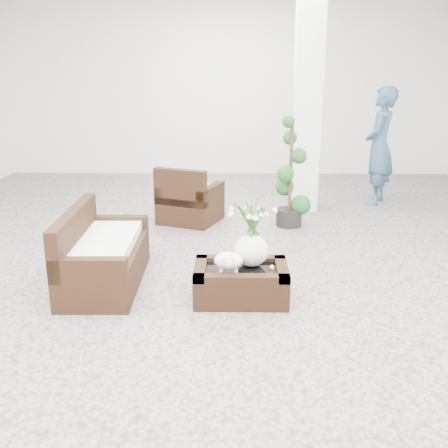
{
  "coord_description": "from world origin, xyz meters",
  "views": [
    {
      "loc": [
        0.09,
        -5.33,
        2.23
      ],
      "look_at": [
        0.0,
        -0.1,
        0.62
      ],
      "focal_mm": 42.45,
      "sensor_mm": 36.0,
      "label": 1
    }
  ],
  "objects_px": {
    "loveseat": "(104,247)",
    "topiary": "(290,173)",
    "coffee_table": "(241,284)",
    "armchair": "(190,194)"
  },
  "relations": [
    {
      "from": "loveseat",
      "to": "coffee_table",
      "type": "bearing_deg",
      "value": -105.65
    },
    {
      "from": "coffee_table",
      "to": "armchair",
      "type": "height_order",
      "value": "armchair"
    },
    {
      "from": "coffee_table",
      "to": "loveseat",
      "type": "relative_size",
      "value": 0.61
    },
    {
      "from": "coffee_table",
      "to": "armchair",
      "type": "relative_size",
      "value": 1.1
    },
    {
      "from": "loveseat",
      "to": "topiary",
      "type": "distance_m",
      "value": 2.98
    },
    {
      "from": "armchair",
      "to": "loveseat",
      "type": "height_order",
      "value": "armchair"
    },
    {
      "from": "armchair",
      "to": "topiary",
      "type": "bearing_deg",
      "value": -166.28
    },
    {
      "from": "topiary",
      "to": "armchair",
      "type": "bearing_deg",
      "value": 172.06
    },
    {
      "from": "coffee_table",
      "to": "topiary",
      "type": "bearing_deg",
      "value": 73.65
    },
    {
      "from": "coffee_table",
      "to": "topiary",
      "type": "distance_m",
      "value": 2.61
    }
  ]
}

